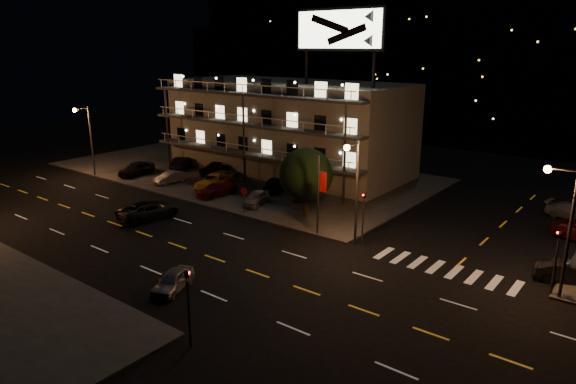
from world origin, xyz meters
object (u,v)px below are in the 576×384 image
Objects in this scene: lot_car_2 at (214,182)px; lot_car_4 at (256,198)px; side_car_0 at (569,273)px; road_car_west at (149,210)px; road_car_east at (173,281)px; tree at (306,176)px; lot_car_7 at (224,176)px.

lot_car_4 is at bearing -31.03° from lot_car_2.
road_car_west is (-31.29, -8.35, 0.08)m from side_car_0.
side_car_0 is at bearing -159.40° from road_car_west.
lot_car_2 is 10.01m from road_car_west.
road_car_west is (-12.25, 7.65, 0.14)m from road_car_east.
tree is 13.90m from road_car_west.
road_car_west reaches higher than lot_car_4.
lot_car_4 is at bearing -115.36° from road_car_west.
tree is 1.10× the size of road_car_west.
road_car_east is at bearing -83.85° from lot_car_4.
lot_car_7 is at bearing 134.73° from lot_car_4.
lot_car_2 is at bearing -72.48° from road_car_west.
road_car_east is (-19.04, -16.00, -0.06)m from side_car_0.
tree is 14.92m from lot_car_7.
tree is at bearing -16.12° from lot_car_4.
lot_car_2 is 33.38m from side_car_0.
lot_car_4 is 26.28m from side_car_0.
lot_car_4 is at bearing 93.40° from road_car_east.
road_car_east is at bearing -84.06° from tree.
tree is at bearing 143.99° from lot_car_7.
lot_car_4 is 9.52m from lot_car_7.
road_car_east is 0.66× the size of road_car_west.
road_car_east is at bearing 153.67° from road_car_west.
lot_car_7 reaches higher than road_car_east.
lot_car_4 is at bearing 74.72° from side_car_0.
lot_car_4 is 0.69× the size of road_car_west.
tree reaches higher than lot_car_7.
tree is 1.59× the size of lot_car_4.
road_car_east is at bearing -70.04° from lot_car_2.
lot_car_4 is 0.89× the size of lot_car_7.
tree is 1.46× the size of side_car_0.
lot_car_2 is 7.22m from lot_car_4.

